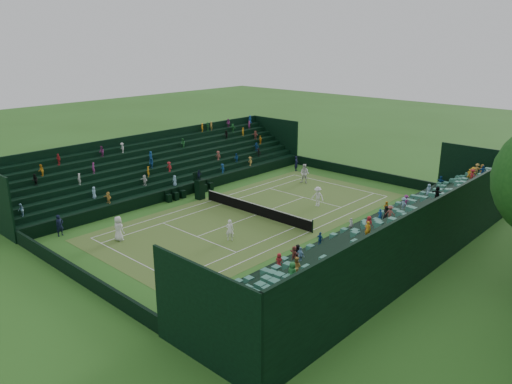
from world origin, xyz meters
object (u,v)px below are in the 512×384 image
Objects in this scene: tennis_net at (256,209)px; player_far_east at (318,196)px; player_near_west at (119,229)px; umpire_chair at (200,187)px; player_far_west at (305,174)px; player_near_east at (230,230)px.

player_far_east is at bearing 66.26° from tennis_net.
umpire_chair is at bearing -81.39° from player_near_west.
player_near_west is (3.05, -10.34, -0.25)m from umpire_chair.
player_near_west is 20.90m from player_far_west.
tennis_net is 5.84m from player_far_east.
player_near_east is at bearing -99.43° from player_far_east.
tennis_net is 4.27× the size of umpire_chair.
player_far_east is at bearing -133.41° from player_near_east.
player_far_west reaches higher than player_far_east.
player_far_west is at bearing 127.70° from player_far_east.
player_near_east is at bearing -66.57° from tennis_net.
player_near_east is at bearing -144.92° from player_near_west.
player_far_east is at bearing -118.22° from player_near_west.
umpire_chair is at bearing -127.66° from player_far_west.
tennis_net is 7.20× the size of player_near_east.
player_near_east is at bearing -28.75° from umpire_chair.
tennis_net is 6.69m from umpire_chair.
umpire_chair is at bearing -156.77° from player_far_east.
umpire_chair reaches higher than player_far_west.
umpire_chair is 1.48× the size of player_near_west.
player_far_west is (-2.83, 10.22, 0.45)m from tennis_net.
player_far_east is (9.00, 5.66, -0.30)m from umpire_chair.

